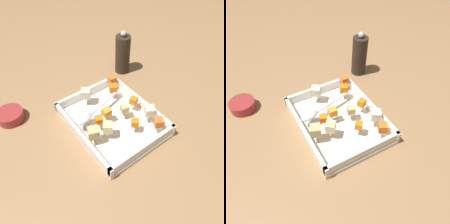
% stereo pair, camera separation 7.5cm
% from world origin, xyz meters
% --- Properties ---
extents(ground_plane, '(4.00, 4.00, 0.00)m').
position_xyz_m(ground_plane, '(0.00, 0.00, 0.00)').
color(ground_plane, '#936D47').
extents(baking_dish, '(0.34, 0.27, 0.05)m').
position_xyz_m(baking_dish, '(-0.00, 0.01, 0.01)').
color(baking_dish, white).
rests_on(baking_dish, ground_plane).
extents(carrot_chunk_corner_se, '(0.03, 0.03, 0.03)m').
position_xyz_m(carrot_chunk_corner_se, '(-0.14, 0.11, 0.06)').
color(carrot_chunk_corner_se, orange).
rests_on(carrot_chunk_corner_se, baking_dish).
extents(carrot_chunk_mid_right, '(0.03, 0.03, 0.02)m').
position_xyz_m(carrot_chunk_mid_right, '(0.08, 0.04, 0.06)').
color(carrot_chunk_mid_right, orange).
rests_on(carrot_chunk_mid_right, baking_dish).
extents(carrot_chunk_corner_nw, '(0.03, 0.03, 0.02)m').
position_xyz_m(carrot_chunk_corner_nw, '(-0.00, -0.05, 0.06)').
color(carrot_chunk_corner_nw, orange).
rests_on(carrot_chunk_corner_nw, baking_dish).
extents(carrot_chunk_under_handle, '(0.03, 0.03, 0.03)m').
position_xyz_m(carrot_chunk_under_handle, '(-0.01, -0.01, 0.06)').
color(carrot_chunk_under_handle, orange).
rests_on(carrot_chunk_under_handle, baking_dish).
extents(carrot_chunk_corner_ne, '(0.03, 0.03, 0.02)m').
position_xyz_m(carrot_chunk_corner_ne, '(0.00, 0.10, 0.06)').
color(carrot_chunk_corner_ne, orange).
rests_on(carrot_chunk_corner_ne, baking_dish).
extents(carrot_chunk_heap_top, '(0.04, 0.04, 0.03)m').
position_xyz_m(carrot_chunk_heap_top, '(-0.10, 0.09, 0.06)').
color(carrot_chunk_heap_top, orange).
rests_on(carrot_chunk_heap_top, baking_dish).
extents(carrot_chunk_rim_edge, '(0.04, 0.04, 0.03)m').
position_xyz_m(carrot_chunk_rim_edge, '(0.13, 0.10, 0.06)').
color(carrot_chunk_rim_edge, orange).
rests_on(carrot_chunk_rim_edge, baking_dish).
extents(potato_chunk_front_center, '(0.04, 0.04, 0.03)m').
position_xyz_m(potato_chunk_front_center, '(0.04, -0.09, 0.07)').
color(potato_chunk_front_center, tan).
rests_on(potato_chunk_front_center, baking_dish).
extents(potato_chunk_far_right, '(0.04, 0.04, 0.03)m').
position_xyz_m(potato_chunk_far_right, '(0.07, 0.11, 0.07)').
color(potato_chunk_far_right, beige).
rests_on(potato_chunk_far_right, baking_dish).
extents(potato_chunk_near_right, '(0.05, 0.05, 0.03)m').
position_xyz_m(potato_chunk_near_right, '(-0.13, -0.01, 0.07)').
color(potato_chunk_near_right, beige).
rests_on(potato_chunk_near_right, baking_dish).
extents(potato_chunk_center, '(0.04, 0.04, 0.03)m').
position_xyz_m(potato_chunk_center, '(0.05, -0.04, 0.07)').
color(potato_chunk_center, '#E0CC89').
rests_on(potato_chunk_center, baking_dish).
extents(potato_chunk_far_left, '(0.03, 0.03, 0.03)m').
position_xyz_m(potato_chunk_far_left, '(0.01, 0.05, 0.06)').
color(potato_chunk_far_left, tan).
rests_on(potato_chunk_far_left, baking_dish).
extents(serving_spoon, '(0.08, 0.22, 0.02)m').
position_xyz_m(serving_spoon, '(-0.04, -0.07, 0.06)').
color(serving_spoon, silver).
rests_on(serving_spoon, baking_dish).
extents(pepper_mill, '(0.06, 0.06, 0.19)m').
position_xyz_m(pepper_mill, '(-0.23, 0.24, 0.09)').
color(pepper_mill, '#2D2319').
rests_on(pepper_mill, ground_plane).
extents(small_prep_bowl, '(0.10, 0.10, 0.04)m').
position_xyz_m(small_prep_bowl, '(-0.24, -0.27, 0.02)').
color(small_prep_bowl, maroon).
rests_on(small_prep_bowl, ground_plane).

